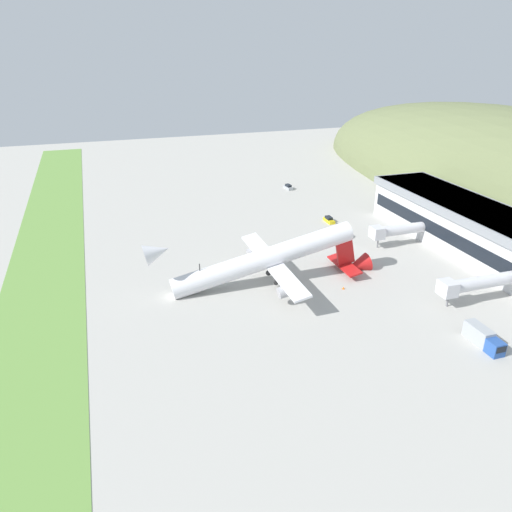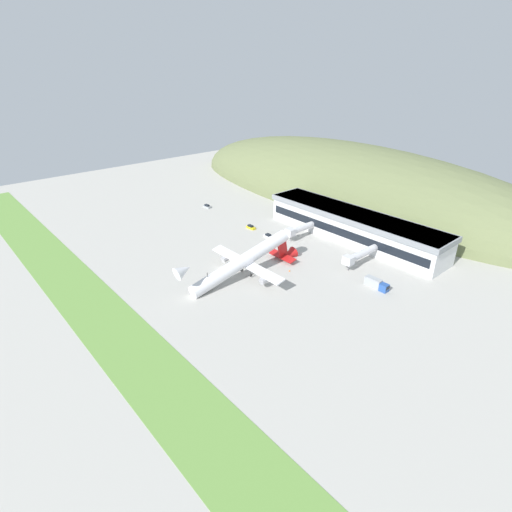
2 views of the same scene
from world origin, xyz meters
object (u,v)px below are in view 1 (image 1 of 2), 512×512
at_px(jetway_0, 395,230).
at_px(jetway_1, 474,284).
at_px(service_car_1, 329,220).
at_px(cargo_airplane, 268,260).
at_px(terminal_building, 491,235).
at_px(service_car_0, 288,187).
at_px(fuel_truck, 483,338).
at_px(traffic_cone_0, 343,288).
at_px(service_car_2, 346,235).

height_order(jetway_0, jetway_1, same).
bearing_deg(service_car_1, cargo_airplane, -43.56).
height_order(terminal_building, jetway_1, terminal_building).
height_order(service_car_0, service_car_1, service_car_0).
relative_size(service_car_1, fuel_truck, 0.56).
bearing_deg(traffic_cone_0, jetway_0, 127.44).
height_order(terminal_building, cargo_airplane, cargo_airplane).
bearing_deg(terminal_building, jetway_0, -133.16).
distance_m(jetway_0, service_car_0, 55.59).
bearing_deg(service_car_0, fuel_truck, -2.03).
bearing_deg(service_car_2, cargo_airplane, -56.37).
bearing_deg(service_car_2, traffic_cone_0, -28.36).
xyz_separation_m(jetway_0, service_car_2, (-8.84, -8.55, -3.38)).
height_order(terminal_building, jetway_0, terminal_building).
bearing_deg(jetway_1, service_car_0, -176.61).
bearing_deg(terminal_building, service_car_0, -162.46).
xyz_separation_m(jetway_1, fuel_truck, (12.96, -8.52, -2.59)).
bearing_deg(service_car_1, service_car_2, -4.17).
height_order(jetway_1, service_car_1, jetway_1).
bearing_deg(service_car_0, service_car_2, -2.62).
bearing_deg(service_car_0, jetway_0, 6.66).
bearing_deg(service_car_0, jetway_1, 3.39).
distance_m(terminal_building, jetway_1, 23.11).
relative_size(jetway_0, jetway_1, 0.84).
distance_m(service_car_1, fuel_truck, 63.69).
xyz_separation_m(service_car_1, service_car_2, (11.72, -0.85, -0.02)).
bearing_deg(traffic_cone_0, jetway_1, 59.18).
distance_m(cargo_airplane, service_car_2, 33.98).
height_order(jetway_1, service_car_0, jetway_1).
distance_m(terminal_building, cargo_airplane, 52.43).
distance_m(service_car_1, service_car_2, 11.76).
bearing_deg(jetway_1, service_car_1, -172.91).
bearing_deg(jetway_1, fuel_truck, -33.31).
height_order(jetway_0, fuel_truck, jetway_0).
xyz_separation_m(service_car_0, service_car_1, (34.55, -1.26, -0.05)).
xyz_separation_m(service_car_1, traffic_cone_0, (37.96, -15.01, -0.35)).
height_order(service_car_1, fuel_truck, fuel_truck).
height_order(service_car_0, service_car_2, service_car_0).
height_order(terminal_building, service_car_0, terminal_building).
xyz_separation_m(jetway_1, cargo_airplane, (-20.31, -35.18, 1.31)).
xyz_separation_m(cargo_airplane, fuel_truck, (33.28, 26.66, -3.90)).
relative_size(jetway_0, service_car_1, 3.22).
relative_size(service_car_1, service_car_2, 1.23).
bearing_deg(cargo_airplane, service_car_1, 136.44).
bearing_deg(cargo_airplane, traffic_cone_0, 61.29).
xyz_separation_m(service_car_0, service_car_2, (46.27, -2.12, -0.07)).
xyz_separation_m(cargo_airplane, service_car_2, (-18.64, 28.02, -4.69)).
bearing_deg(service_car_0, cargo_airplane, -24.91).
xyz_separation_m(jetway_0, cargo_airplane, (9.80, -36.57, 1.31)).
bearing_deg(fuel_truck, terminal_building, 138.07).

